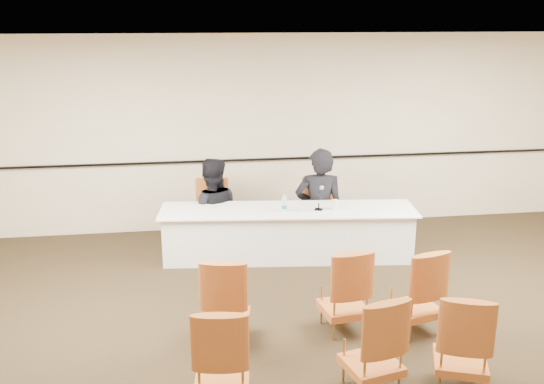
{
  "coord_description": "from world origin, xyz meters",
  "views": [
    {
      "loc": [
        -1.35,
        -5.12,
        3.26
      ],
      "look_at": [
        -0.22,
        2.6,
        0.97
      ],
      "focal_mm": 40.0,
      "sensor_mm": 36.0,
      "label": 1
    }
  ],
  "objects": [
    {
      "name": "floor",
      "position": [
        0.0,
        0.0,
        0.0
      ],
      "size": [
        10.0,
        10.0,
        0.0
      ],
      "primitive_type": "plane",
      "color": "black",
      "rests_on": "ground"
    },
    {
      "name": "ceiling",
      "position": [
        0.0,
        0.0,
        3.0
      ],
      "size": [
        10.0,
        10.0,
        0.0
      ],
      "primitive_type": "plane",
      "rotation": [
        3.14,
        0.0,
        0.0
      ],
      "color": "white",
      "rests_on": "ground"
    },
    {
      "name": "wall_back",
      "position": [
        0.0,
        4.0,
        1.5
      ],
      "size": [
        10.0,
        0.04,
        3.0
      ],
      "primitive_type": "cube",
      "color": "#F2E6BE",
      "rests_on": "ground"
    },
    {
      "name": "wall_rail",
      "position": [
        0.0,
        3.96,
        1.1
      ],
      "size": [
        9.8,
        0.04,
        0.03
      ],
      "primitive_type": "cube",
      "color": "black",
      "rests_on": "wall_back"
    },
    {
      "name": "panel_table",
      "position": [
        0.01,
        2.64,
        0.35
      ],
      "size": [
        3.56,
        1.19,
        0.7
      ],
      "primitive_type": null,
      "rotation": [
        0.0,
        0.0,
        -0.11
      ],
      "color": "white",
      "rests_on": "ground"
    },
    {
      "name": "panelist_main",
      "position": [
        0.55,
        3.12,
        0.46
      ],
      "size": [
        0.78,
        0.58,
        1.96
      ],
      "primitive_type": "imported",
      "rotation": [
        0.0,
        0.0,
        2.98
      ],
      "color": "black",
      "rests_on": "ground"
    },
    {
      "name": "panelist_main_chair",
      "position": [
        0.55,
        3.12,
        0.47
      ],
      "size": [
        0.55,
        0.55,
        0.95
      ],
      "primitive_type": null,
      "rotation": [
        0.0,
        0.0,
        -0.11
      ],
      "color": "#A95B1E",
      "rests_on": "ground"
    },
    {
      "name": "panelist_second",
      "position": [
        -1.01,
        3.29,
        0.43
      ],
      "size": [
        0.86,
        0.68,
        1.74
      ],
      "primitive_type": "imported",
      "rotation": [
        0.0,
        0.0,
        3.11
      ],
      "color": "black",
      "rests_on": "ground"
    },
    {
      "name": "panelist_second_chair",
      "position": [
        -1.01,
        3.29,
        0.47
      ],
      "size": [
        0.55,
        0.55,
        0.95
      ],
      "primitive_type": null,
      "rotation": [
        0.0,
        0.0,
        -0.11
      ],
      "color": "#A95B1E",
      "rests_on": "ground"
    },
    {
      "name": "papers",
      "position": [
        0.43,
        2.59,
        0.7
      ],
      "size": [
        0.36,
        0.32,
        0.0
      ],
      "primitive_type": "cube",
      "rotation": [
        0.0,
        0.0,
        0.41
      ],
      "color": "white",
      "rests_on": "panel_table"
    },
    {
      "name": "microphone",
      "position": [
        0.41,
        2.54,
        0.85
      ],
      "size": [
        0.19,
        0.25,
        0.31
      ],
      "primitive_type": null,
      "rotation": [
        0.0,
        0.0,
        -0.44
      ],
      "color": "black",
      "rests_on": "panel_table"
    },
    {
      "name": "water_bottle",
      "position": [
        -0.06,
        2.54,
        0.82
      ],
      "size": [
        0.08,
        0.08,
        0.24
      ],
      "primitive_type": null,
      "rotation": [
        0.0,
        0.0,
        0.1
      ],
      "color": "#177F74",
      "rests_on": "panel_table"
    },
    {
      "name": "drinking_glass",
      "position": [
        0.18,
        2.5,
        0.75
      ],
      "size": [
        0.08,
        0.08,
        0.1
      ],
      "primitive_type": "cylinder",
      "rotation": [
        0.0,
        0.0,
        0.28
      ],
      "color": "silver",
      "rests_on": "panel_table"
    },
    {
      "name": "coffee_cup",
      "position": [
        0.64,
        2.51,
        0.77
      ],
      "size": [
        0.11,
        0.11,
        0.14
      ],
      "primitive_type": "cylinder",
      "rotation": [
        0.0,
        0.0,
        -0.19
      ],
      "color": "white",
      "rests_on": "panel_table"
    },
    {
      "name": "aud_chair_front_left",
      "position": [
        -1.0,
        0.5,
        0.47
      ],
      "size": [
        0.58,
        0.58,
        0.95
      ],
      "primitive_type": null,
      "rotation": [
        0.0,
        0.0,
        -0.19
      ],
      "color": "#A95B1E",
      "rests_on": "ground"
    },
    {
      "name": "aud_chair_front_mid",
      "position": [
        0.25,
        0.55,
        0.47
      ],
      "size": [
        0.56,
        0.56,
        0.95
      ],
      "primitive_type": null,
      "rotation": [
        0.0,
        0.0,
        0.14
      ],
      "color": "#A95B1E",
      "rests_on": "ground"
    },
    {
      "name": "aud_chair_front_right",
      "position": [
        1.0,
        0.42,
        0.47
      ],
      "size": [
        0.61,
        0.61,
        0.95
      ],
      "primitive_type": null,
      "rotation": [
        0.0,
        0.0,
        0.26
      ],
      "color": "#A95B1E",
      "rests_on": "ground"
    },
    {
      "name": "aud_chair_back_left",
      "position": [
        -1.11,
        -0.54,
        0.47
      ],
      "size": [
        0.56,
        0.56,
        0.95
      ],
      "primitive_type": null,
      "rotation": [
        0.0,
        0.0,
        -0.13
      ],
      "color": "#A95B1E",
      "rests_on": "ground"
    },
    {
      "name": "aud_chair_back_mid",
      "position": [
        0.22,
        -0.54,
        0.47
      ],
      "size": [
        0.6,
        0.6,
        0.95
      ],
      "primitive_type": null,
      "rotation": [
        0.0,
        0.0,
        0.24
      ],
      "color": "#A95B1E",
      "rests_on": "ground"
    },
    {
      "name": "aud_chair_back_right",
      "position": [
        1.02,
        -0.61,
        0.47
      ],
      "size": [
        0.64,
        0.64,
        0.95
      ],
      "primitive_type": null,
      "rotation": [
        0.0,
        0.0,
        -0.36
      ],
      "color": "#A95B1E",
      "rests_on": "ground"
    }
  ]
}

